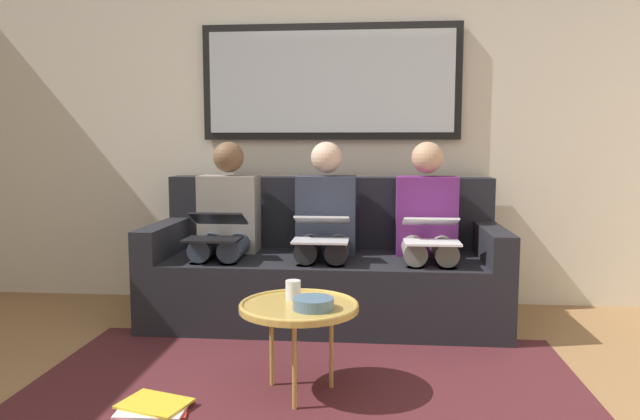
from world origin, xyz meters
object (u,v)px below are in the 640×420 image
Objects in this scene: coffee_table at (299,308)px; bowl at (313,304)px; couch at (326,270)px; framed_mirror at (331,82)px; laptop_white at (431,230)px; cup at (293,290)px; laptop_black at (216,227)px; laptop_silver at (322,229)px; person_left at (427,227)px; person_middle at (325,226)px; person_right at (226,225)px; magazine_stack at (154,407)px.

bowl reaches higher than coffee_table.
couch is 1.23× the size of framed_mirror.
couch is at bearing -26.16° from laptop_white.
laptop_black reaches higher than cup.
laptop_silver is (-0.06, -0.82, 0.16)m from cup.
cup is 0.08× the size of person_left.
cup is 0.50× the size of bowl.
person_middle is at bearing -87.64° from bowl.
framed_mirror reaches higher than laptop_white.
laptop_white is 0.29× the size of person_right.
couch is at bearing -6.13° from person_left.
framed_mirror is 1.23m from person_left.
magazine_stack is at bearing 67.17° from couch.
magazine_stack is at bearing 47.87° from person_left.
laptop_black reaches higher than laptop_white.
person_left and person_right have the same top height.
laptop_black is (0.58, -0.83, 0.16)m from cup.
couch is at bearing -154.61° from laptop_black.
coffee_table is 1.13m from laptop_black.
laptop_black is (0.69, -0.98, 0.18)m from bowl.
laptop_black is 1.10× the size of magazine_stack.
bowl is at bearing -165.85° from magazine_stack.
framed_mirror is at bearing -47.66° from laptop_white.
laptop_black is (0.64, 0.24, 0.02)m from person_middle.
cup is at bearing 56.86° from person_left.
laptop_white is 0.69m from person_middle.
person_middle reaches higher than laptop_black.
laptop_silver is (-0.02, -0.90, 0.22)m from coffee_table.
bowl is at bearing 91.72° from framed_mirror.
couch is 6.11× the size of laptop_black.
couch is 1.60m from magazine_stack.
framed_mirror is 1.88m from cup.
coffee_table is (0.02, 1.61, -1.15)m from framed_mirror.
magazine_stack is (1.25, 1.38, -0.59)m from person_left.
couch is 1.15m from cup.
coffee_table is 3.00× the size of bowl.
coffee_table is 0.47× the size of person_middle.
person_left reaches higher than laptop_black.
coffee_table is at bearing 118.30° from person_right.
magazine_stack is (-0.03, 1.15, -0.61)m from laptop_black.
couch is at bearing -91.00° from coffee_table.
laptop_white is 1.03× the size of magazine_stack.
laptop_silver is 1.04× the size of magazine_stack.
laptop_black reaches higher than laptop_silver.
person_left is at bearing 180.00° from person_right.
person_middle is (0.00, 0.07, 0.30)m from couch.
framed_mirror is at bearing -90.00° from couch.
person_right is at bearing -10.86° from laptop_white.
laptop_black is (0.64, -0.01, 0.00)m from laptop_silver.
laptop_silver is 0.30× the size of person_right.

